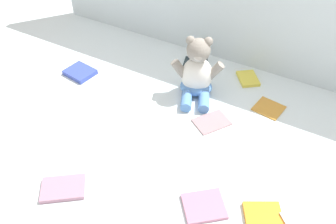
{
  "coord_description": "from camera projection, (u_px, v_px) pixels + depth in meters",
  "views": [
    {
      "loc": [
        0.4,
        -0.83,
        0.86
      ],
      "look_at": [
        -0.01,
        -0.1,
        0.1
      ],
      "focal_mm": 38.33,
      "sensor_mm": 36.0,
      "label": 1
    }
  ],
  "objects": [
    {
      "name": "book_case_3",
      "position": [
        212.0,
        121.0,
        1.24
      ],
      "size": [
        0.14,
        0.15,
        0.01
      ],
      "primitive_type": "cube",
      "rotation": [
        0.0,
        0.0,
        5.7
      ],
      "color": "#A47F85",
      "rests_on": "ground_plane"
    },
    {
      "name": "book_case_1",
      "position": [
        195.0,
        64.0,
        1.49
      ],
      "size": [
        0.11,
        0.1,
        0.01
      ],
      "primitive_type": "cube",
      "rotation": [
        0.0,
        0.0,
        1.87
      ],
      "color": "#1E292E",
      "rests_on": "ground_plane"
    },
    {
      "name": "book_case_8",
      "position": [
        204.0,
        206.0,
        0.99
      ],
      "size": [
        0.15,
        0.15,
        0.01
      ],
      "primitive_type": "cube",
      "rotation": [
        0.0,
        0.0,
        2.26
      ],
      "color": "#B97390",
      "rests_on": "ground_plane"
    },
    {
      "name": "book_case_4",
      "position": [
        248.0,
        79.0,
        1.42
      ],
      "size": [
        0.11,
        0.12,
        0.01
      ],
      "primitive_type": "cube",
      "rotation": [
        0.0,
        0.0,
        3.8
      ],
      "color": "yellow",
      "rests_on": "ground_plane"
    },
    {
      "name": "book_case_0",
      "position": [
        303.0,
        221.0,
        0.95
      ],
      "size": [
        0.12,
        0.12,
        0.02
      ],
      "primitive_type": "cube",
      "rotation": [
        0.0,
        0.0,
        2.35
      ],
      "color": "white",
      "rests_on": "ground_plane"
    },
    {
      "name": "teddy_bear",
      "position": [
        197.0,
        74.0,
        1.3
      ],
      "size": [
        0.19,
        0.2,
        0.23
      ],
      "rotation": [
        0.0,
        0.0,
        0.41
      ],
      "color": "white",
      "rests_on": "ground_plane"
    },
    {
      "name": "book_case_5",
      "position": [
        63.0,
        188.0,
        1.03
      ],
      "size": [
        0.15,
        0.14,
        0.01
      ],
      "primitive_type": "cube",
      "rotation": [
        0.0,
        0.0,
        5.35
      ],
      "color": "#AD7A92",
      "rests_on": "ground_plane"
    },
    {
      "name": "book_case_2",
      "position": [
        263.0,
        217.0,
        0.96
      ],
      "size": [
        0.13,
        0.12,
        0.01
      ],
      "primitive_type": "cube",
      "rotation": [
        0.0,
        0.0,
        2.08
      ],
      "color": "orange",
      "rests_on": "ground_plane"
    },
    {
      "name": "book_case_6",
      "position": [
        80.0,
        72.0,
        1.44
      ],
      "size": [
        0.12,
        0.11,
        0.02
      ],
      "primitive_type": "cube",
      "rotation": [
        0.0,
        0.0,
        4.57
      ],
      "color": "#384BAD",
      "rests_on": "ground_plane"
    },
    {
      "name": "book_case_7",
      "position": [
        269.0,
        108.0,
        1.29
      ],
      "size": [
        0.11,
        0.1,
        0.01
      ],
      "primitive_type": "cube",
      "rotation": [
        0.0,
        0.0,
        1.42
      ],
      "color": "#C9872F",
      "rests_on": "ground_plane"
    },
    {
      "name": "ground_plane",
      "position": [
        184.0,
        117.0,
        1.26
      ],
      "size": [
        3.2,
        3.2,
        0.0
      ],
      "primitive_type": "plane",
      "color": "silver"
    }
  ]
}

